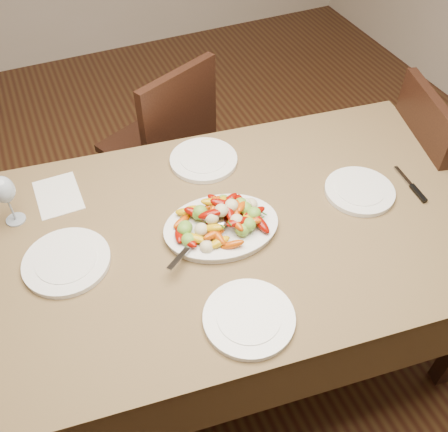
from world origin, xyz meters
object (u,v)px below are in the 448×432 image
object	(u,v)px
serving_platter	(221,228)
plate_far	(204,160)
chair_right	(442,183)
chair_far	(156,146)
plate_right	(359,191)
plate_left	(67,262)
wine_glass	(7,199)
dining_table	(224,293)
plate_near	(249,318)

from	to	relation	value
serving_platter	plate_far	world-z (taller)	serving_platter
plate_far	chair_right	bearing A→B (deg)	-13.63
chair_far	serving_platter	size ratio (longest dim) A/B	2.54
serving_platter	plate_far	xyz separation A→B (m)	(0.08, 0.35, -0.00)
chair_far	plate_right	xyz separation A→B (m)	(0.50, -0.90, 0.29)
chair_right	serving_platter	distance (m)	1.17
plate_left	wine_glass	xyz separation A→B (m)	(-0.12, 0.26, 0.09)
dining_table	plate_far	size ratio (longest dim) A/B	7.12
chair_right	plate_far	bearing A→B (deg)	91.29
plate_far	serving_platter	bearing A→B (deg)	-102.47
plate_far	plate_near	distance (m)	0.72
plate_left	serving_platter	bearing A→B (deg)	-7.47
chair_far	plate_near	world-z (taller)	chair_far
chair_far	plate_right	bearing A→B (deg)	94.63
plate_far	plate_left	bearing A→B (deg)	-153.66
plate_near	chair_far	bearing A→B (deg)	85.85
serving_platter	plate_right	world-z (taller)	serving_platter
plate_left	plate_near	xyz separation A→B (m)	(0.44, -0.41, 0.00)
serving_platter	plate_near	xyz separation A→B (m)	(-0.06, -0.35, -0.00)
chair_right	serving_platter	size ratio (longest dim) A/B	2.54
plate_right	plate_near	distance (m)	0.67
dining_table	chair_far	distance (m)	0.87
dining_table	plate_far	bearing A→B (deg)	79.26
serving_platter	wine_glass	distance (m)	0.71
chair_right	plate_right	distance (m)	0.68
plate_far	wine_glass	xyz separation A→B (m)	(-0.70, -0.03, 0.09)
dining_table	plate_left	size ratio (longest dim) A/B	6.70
chair_right	plate_far	world-z (taller)	chair_right
dining_table	plate_right	world-z (taller)	plate_right
serving_platter	plate_near	bearing A→B (deg)	-100.31
serving_platter	plate_right	distance (m)	0.53
plate_near	dining_table	bearing A→B (deg)	77.95
chair_right	plate_near	bearing A→B (deg)	125.54
plate_right	chair_right	bearing A→B (deg)	12.25
dining_table	plate_near	size ratio (longest dim) A/B	6.91
plate_left	plate_near	size ratio (longest dim) A/B	1.03
wine_glass	plate_near	bearing A→B (deg)	-50.14
chair_far	serving_platter	xyz separation A→B (m)	(-0.03, -0.87, 0.30)
chair_right	plate_near	world-z (taller)	chair_right
dining_table	chair_right	bearing A→B (deg)	4.85
chair_right	serving_platter	xyz separation A→B (m)	(-1.13, -0.10, 0.30)
chair_far	chair_right	xyz separation A→B (m)	(1.10, -0.77, 0.00)
plate_right	wine_glass	distance (m)	1.21
serving_platter	plate_near	size ratio (longest dim) A/B	1.40
plate_left	dining_table	bearing A→B (deg)	-6.82
chair_right	wine_glass	bearing A→B (deg)	97.60
chair_right	serving_platter	bearing A→B (deg)	109.93
chair_far	plate_near	size ratio (longest dim) A/B	3.57
plate_right	chair_far	bearing A→B (deg)	119.07
dining_table	plate_near	xyz separation A→B (m)	(-0.08, -0.35, 0.39)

